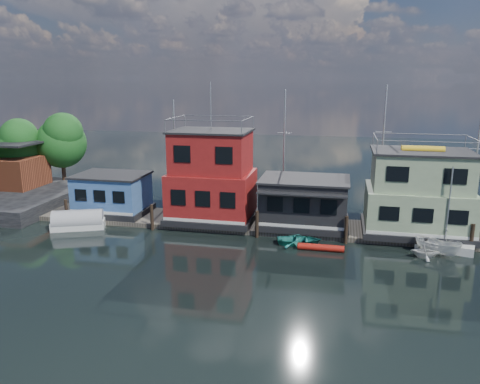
% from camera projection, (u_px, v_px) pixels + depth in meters
% --- Properties ---
extents(ground, '(160.00, 160.00, 0.00)m').
position_uv_depth(ground, '(295.00, 291.00, 28.23)').
color(ground, black).
rests_on(ground, ground).
extents(dock, '(48.00, 5.00, 0.40)m').
position_uv_depth(dock, '(309.00, 228.00, 39.57)').
color(dock, '#595147').
rests_on(dock, ground).
extents(houseboat_blue, '(6.40, 4.90, 3.66)m').
position_uv_depth(houseboat_blue, '(112.00, 194.00, 42.82)').
color(houseboat_blue, black).
rests_on(houseboat_blue, dock).
extents(houseboat_red, '(7.40, 5.90, 11.86)m').
position_uv_depth(houseboat_red, '(212.00, 178.00, 40.41)').
color(houseboat_red, black).
rests_on(houseboat_red, dock).
extents(houseboat_dark, '(7.40, 6.10, 4.06)m').
position_uv_depth(houseboat_dark, '(304.00, 202.00, 39.14)').
color(houseboat_dark, black).
rests_on(houseboat_dark, dock).
extents(houseboat_green, '(8.40, 5.90, 7.03)m').
position_uv_depth(houseboat_green, '(419.00, 194.00, 37.03)').
color(houseboat_green, black).
rests_on(houseboat_green, dock).
extents(pilings, '(42.28, 0.28, 2.20)m').
position_uv_depth(pilings, '(303.00, 227.00, 36.77)').
color(pilings, '#2D2116').
rests_on(pilings, ground).
extents(background_masts, '(36.40, 0.16, 12.00)m').
position_uv_depth(background_masts, '(368.00, 156.00, 43.03)').
color(background_masts, silver).
rests_on(background_masts, ground).
extents(shore, '(12.40, 15.72, 8.24)m').
position_uv_depth(shore, '(17.00, 166.00, 48.76)').
color(shore, black).
rests_on(shore, ground).
extents(tarp_runabout, '(4.65, 3.20, 1.76)m').
position_uv_depth(tarp_runabout, '(78.00, 221.00, 39.80)').
color(tarp_runabout, silver).
rests_on(tarp_runabout, ground).
extents(red_kayak, '(3.42, 0.51, 0.50)m').
position_uv_depth(red_kayak, '(321.00, 248.00, 34.76)').
color(red_kayak, '#B01D12').
rests_on(red_kayak, ground).
extents(day_sailer, '(4.23, 2.38, 6.35)m').
position_uv_depth(day_sailer, '(444.00, 246.00, 34.77)').
color(day_sailer, silver).
rests_on(day_sailer, ground).
extents(dinghy_white, '(2.00, 1.73, 1.04)m').
position_uv_depth(dinghy_white, '(425.00, 251.00, 33.31)').
color(dinghy_white, silver).
rests_on(dinghy_white, ground).
extents(motorboat, '(3.53, 2.81, 1.30)m').
position_uv_depth(motorboat, '(438.00, 247.00, 33.82)').
color(motorboat, white).
rests_on(motorboat, ground).
extents(dinghy_teal, '(3.78, 2.99, 0.71)m').
position_uv_depth(dinghy_teal, '(299.00, 240.00, 36.07)').
color(dinghy_teal, teal).
rests_on(dinghy_teal, ground).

